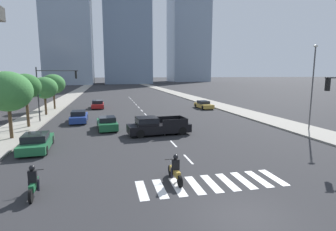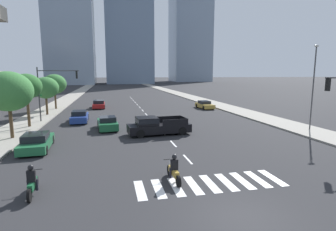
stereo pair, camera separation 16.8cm
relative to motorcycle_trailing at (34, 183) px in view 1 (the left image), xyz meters
name	(u,v)px [view 1 (the left image)]	position (x,y,z in m)	size (l,w,h in m)	color
ground_plane	(244,218)	(8.53, -3.96, -0.58)	(800.00, 800.00, 0.00)	#28282B
sidewalk_east	(230,109)	(22.49, 26.04, -0.51)	(4.00, 260.00, 0.15)	gray
sidewalk_west	(41,114)	(-5.43, 26.04, -0.51)	(4.00, 260.00, 0.15)	gray
crosswalk_near	(211,183)	(8.53, -0.58, -0.58)	(7.65, 2.28, 0.01)	silver
lane_divider_center	(142,110)	(8.53, 27.42, -0.58)	(0.14, 50.00, 0.01)	silver
motorcycle_trailing	(34,183)	(0.00, 0.00, 0.00)	(0.70, 2.11, 1.49)	black
motorcycle_third	(175,171)	(6.77, 0.11, 0.00)	(0.70, 2.17, 1.49)	black
pickup_truck	(156,126)	(7.73, 10.95, 0.23)	(5.89, 2.55, 1.67)	black
sedan_green_0	(36,142)	(-1.78, 8.03, 0.00)	(2.12, 4.68, 1.25)	#1E6038
sedan_gold_1	(204,105)	(18.69, 27.73, -0.01)	(1.95, 4.49, 1.22)	#B28E38
sedan_blue_2	(79,117)	(0.14, 19.29, 0.04)	(1.92, 4.64, 1.35)	navy
sedan_red_3	(98,105)	(1.87, 31.86, 0.01)	(1.98, 4.53, 1.30)	maroon
sedan_green_4	(107,123)	(3.33, 14.40, 0.03)	(2.16, 4.36, 1.31)	#1E6038
traffic_signal_far	(53,84)	(-2.61, 19.96, 3.79)	(4.77, 0.28, 6.17)	#333335
street_lamp_east	(313,82)	(22.79, 9.23, 4.23)	(0.50, 0.24, 8.12)	#3F3F42
street_tree_nearest	(8,92)	(-4.63, 11.82, 3.53)	(3.92, 3.92, 5.64)	#4C3823
street_tree_second	(25,87)	(-4.63, 16.90, 3.71)	(3.01, 3.01, 5.44)	#4C3823
street_tree_third	(44,88)	(-4.63, 25.21, 3.14)	(3.35, 3.35, 5.01)	#4C3823
street_tree_fourth	(53,84)	(-4.63, 31.29, 3.41)	(3.55, 3.55, 5.36)	#4C3823
office_tower_center_skyline	(126,15)	(15.23, 144.62, 37.81)	(25.64, 27.16, 88.68)	slate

